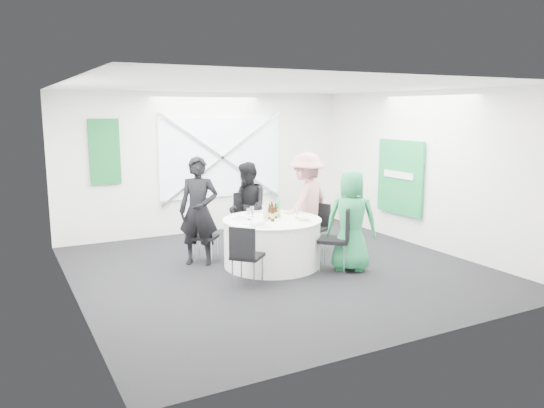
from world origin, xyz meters
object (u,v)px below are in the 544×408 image
banquet_table (272,242)px  person_woman_green (351,220)px  chair_back_left (200,232)px  person_man_back (248,207)px  chair_back_right (318,224)px  clear_water_bottle (266,214)px  person_man_back_left (199,211)px  person_woman_pink (306,203)px  chair_front_left (245,252)px  green_water_bottle (278,210)px  chair_front_right (340,234)px  chair_back (248,217)px

banquet_table → person_woman_green: bearing=-38.7°
chair_back_left → person_man_back: 1.04m
chair_back_right → clear_water_bottle: 1.44m
chair_back_left → person_man_back_left: person_man_back_left is taller
person_woman_green → person_woman_pink: bearing=-49.4°
person_woman_pink → chair_back_left: bearing=-36.3°
person_man_back_left → person_woman_pink: person_woman_pink is taller
banquet_table → chair_front_left: 1.13m
green_water_bottle → chair_back_right: bearing=18.4°
chair_front_left → person_woman_pink: person_woman_pink is taller
person_woman_green → clear_water_bottle: bearing=7.5°
chair_front_right → person_woman_pink: person_woman_pink is taller
chair_front_right → person_woman_pink: size_ratio=0.58×
chair_front_left → person_man_back_left: bearing=-36.1°
person_man_back → clear_water_bottle: person_man_back is taller
banquet_table → person_woman_green: size_ratio=0.99×
person_woman_green → clear_water_bottle: 1.32m
chair_front_right → clear_water_bottle: clear_water_bottle is taller
person_man_back_left → person_woman_pink: size_ratio=1.00×
chair_back_left → banquet_table: bearing=-90.0°
chair_front_left → person_woman_green: (1.79, -0.02, 0.27)m
chair_back → person_woman_pink: 1.05m
chair_back_right → person_woman_green: (-0.17, -1.19, 0.30)m
chair_back_right → banquet_table: bearing=-90.0°
person_woman_green → green_water_bottle: bearing=-8.3°
person_woman_pink → clear_water_bottle: (-1.09, -0.57, 0.00)m
chair_back → chair_front_right: size_ratio=1.02×
green_water_bottle → chair_front_left: bearing=-139.2°
chair_back_left → chair_front_left: size_ratio=0.96×
banquet_table → person_woman_green: (0.97, -0.78, 0.41)m
person_man_back → chair_front_left: bearing=-23.4°
chair_back_right → person_woman_pink: (-0.21, 0.07, 0.38)m
person_woman_pink → clear_water_bottle: size_ratio=6.17×
chair_back_left → green_water_bottle: (1.08, -0.68, 0.39)m
person_man_back_left → chair_back_left: bearing=96.1°
chair_back_left → clear_water_bottle: bearing=-98.7°
chair_front_right → person_man_back_left: 2.27m
chair_back → person_man_back_left: size_ratio=0.59×
banquet_table → person_man_back: bearing=87.1°
person_man_back → green_water_bottle: 0.93m
person_man_back_left → person_woman_green: (1.95, -1.41, -0.08)m
person_man_back_left → person_man_back: person_man_back_left is taller
chair_back_left → person_man_back_left: size_ratio=0.49×
chair_front_right → green_water_bottle: (-0.63, 0.84, 0.29)m
chair_back → clear_water_bottle: (-0.24, -1.13, 0.27)m
chair_back_right → person_woman_green: bearing=-27.9°
person_man_back_left → clear_water_bottle: size_ratio=6.17×
chair_back_right → chair_back_left: bearing=-119.9°
person_woman_pink → chair_back: bearing=-60.7°
chair_front_right → green_water_bottle: 1.09m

